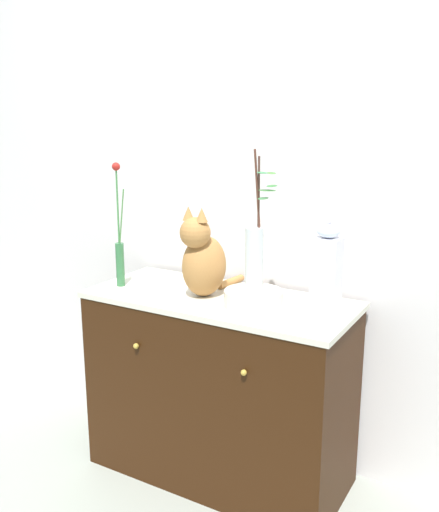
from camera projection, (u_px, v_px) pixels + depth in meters
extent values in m
plane|color=#979C92|center=(220.00, 470.00, 2.62)|extent=(6.00, 6.00, 0.00)
cube|color=silver|center=(255.00, 182.00, 2.58)|extent=(4.40, 0.08, 2.60)
cube|color=black|center=(220.00, 390.00, 2.52)|extent=(1.13, 0.49, 0.81)
cube|color=beige|center=(220.00, 300.00, 2.42)|extent=(1.15, 0.50, 0.02)
sphere|color=#B79338|center=(136.00, 346.00, 2.37)|extent=(0.02, 0.02, 0.02)
sphere|color=#B79338|center=(244.00, 373.00, 2.12)|extent=(0.02, 0.02, 0.02)
ellipsoid|color=#AD753E|center=(204.00, 266.00, 2.41)|extent=(0.20, 0.23, 0.26)
sphere|color=#AD753E|center=(195.00, 233.00, 2.33)|extent=(0.13, 0.13, 0.13)
cone|color=#AD753E|center=(202.00, 215.00, 2.29)|extent=(0.05, 0.05, 0.06)
cone|color=#AD753E|center=(188.00, 213.00, 2.33)|extent=(0.05, 0.05, 0.06)
cylinder|color=#AD753E|center=(231.00, 282.00, 2.59)|extent=(0.05, 0.17, 0.03)
cylinder|color=#336D40|center=(120.00, 265.00, 2.56)|extent=(0.04, 0.04, 0.20)
cylinder|color=#3E7C41|center=(118.00, 207.00, 2.50)|extent=(0.01, 0.01, 0.32)
sphere|color=#AA1F1A|center=(116.00, 166.00, 2.46)|extent=(0.04, 0.04, 0.04)
cylinder|color=#468040|center=(122.00, 216.00, 2.50)|extent=(0.04, 0.01, 0.24)
cylinder|color=silver|center=(253.00, 298.00, 2.29)|extent=(0.24, 0.24, 0.07)
cylinder|color=silver|center=(254.00, 259.00, 2.26)|extent=(0.07, 0.07, 0.26)
cylinder|color=#543025|center=(258.00, 202.00, 2.19)|extent=(0.02, 0.06, 0.41)
ellipsoid|color=#3B7538|center=(267.00, 190.00, 2.17)|extent=(0.08, 0.05, 0.01)
ellipsoid|color=#3A794B|center=(262.00, 173.00, 2.14)|extent=(0.08, 0.07, 0.01)
cylinder|color=brown|center=(259.00, 205.00, 2.20)|extent=(0.03, 0.06, 0.38)
ellipsoid|color=#3E7844|center=(263.00, 198.00, 2.18)|extent=(0.04, 0.07, 0.01)
ellipsoid|color=#3B7B3D|center=(272.00, 186.00, 2.17)|extent=(0.04, 0.07, 0.01)
ellipsoid|color=#477A38|center=(271.00, 173.00, 2.17)|extent=(0.07, 0.08, 0.01)
cube|color=white|center=(327.00, 274.00, 2.22)|extent=(0.10, 0.10, 0.29)
ellipsoid|color=white|center=(329.00, 231.00, 2.18)|extent=(0.09, 0.09, 0.05)
sphere|color=white|center=(329.00, 221.00, 2.17)|extent=(0.02, 0.02, 0.02)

